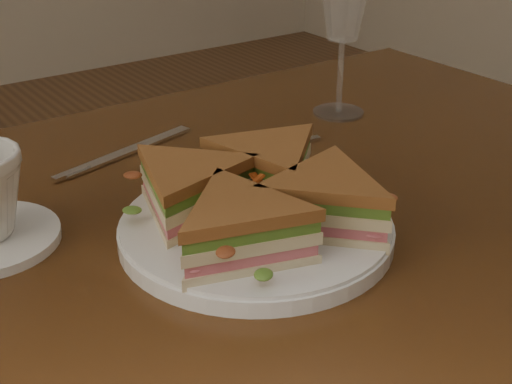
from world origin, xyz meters
TOP-DOWN VIEW (x-y plane):
  - table at (0.00, 0.00)m, footprint 1.20×0.80m
  - plate at (-0.02, -0.04)m, footprint 0.27×0.27m
  - sandwich_wedges at (-0.02, -0.04)m, footprint 0.30×0.30m
  - crisps_mound at (-0.02, -0.04)m, footprint 0.09×0.09m
  - spoon at (0.06, 0.14)m, footprint 0.18×0.05m
  - knife at (-0.04, 0.22)m, footprint 0.21×0.07m
  - wine_glass at (0.28, 0.18)m, footprint 0.08×0.08m

SIDE VIEW (x-z plane):
  - table at x=0.00m, z-range 0.28..1.03m
  - knife at x=-0.04m, z-range 0.75..0.75m
  - spoon at x=0.06m, z-range 0.75..0.76m
  - plate at x=-0.02m, z-range 0.75..0.77m
  - crisps_mound at x=-0.02m, z-range 0.77..0.82m
  - sandwich_wedges at x=-0.02m, z-range 0.77..0.82m
  - wine_glass at x=0.28m, z-range 0.80..1.02m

